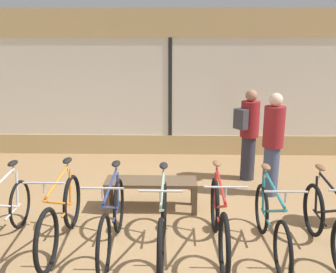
% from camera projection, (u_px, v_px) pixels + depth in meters
% --- Properties ---
extents(ground_plane, '(24.00, 24.00, 0.00)m').
position_uv_depth(ground_plane, '(165.00, 243.00, 4.86)').
color(ground_plane, '#99754C').
extents(shop_back_wall, '(12.00, 0.08, 3.20)m').
position_uv_depth(shop_back_wall, '(170.00, 83.00, 8.20)').
color(shop_back_wall, tan).
rests_on(shop_back_wall, ground_plane).
extents(bicycle_far_left, '(0.46, 1.72, 1.02)m').
position_uv_depth(bicycle_far_left, '(3.00, 218.00, 4.72)').
color(bicycle_far_left, black).
rests_on(bicycle_far_left, ground_plane).
extents(bicycle_left, '(0.46, 1.79, 1.06)m').
position_uv_depth(bicycle_left, '(61.00, 216.00, 4.71)').
color(bicycle_left, black).
rests_on(bicycle_left, ground_plane).
extents(bicycle_center_left, '(0.46, 1.80, 1.05)m').
position_uv_depth(bicycle_center_left, '(112.00, 221.00, 4.59)').
color(bicycle_center_left, black).
rests_on(bicycle_center_left, ground_plane).
extents(bicycle_center, '(0.46, 1.79, 1.04)m').
position_uv_depth(bicycle_center, '(163.00, 224.00, 4.54)').
color(bicycle_center, black).
rests_on(bicycle_center, ground_plane).
extents(bicycle_center_right, '(0.46, 1.79, 1.05)m').
position_uv_depth(bicycle_center_right, '(219.00, 221.00, 4.60)').
color(bicycle_center_right, black).
rests_on(bicycle_center_right, ground_plane).
extents(bicycle_right, '(0.46, 1.72, 1.02)m').
position_uv_depth(bicycle_right, '(271.00, 224.00, 4.57)').
color(bicycle_right, black).
rests_on(bicycle_right, ground_plane).
extents(bicycle_far_right, '(0.46, 1.69, 1.04)m').
position_uv_depth(bicycle_far_right, '(328.00, 225.00, 4.53)').
color(bicycle_far_right, black).
rests_on(bicycle_far_right, ground_plane).
extents(display_bench, '(1.40, 0.44, 0.48)m').
position_uv_depth(display_bench, '(151.00, 186.00, 5.73)').
color(display_bench, brown).
rests_on(display_bench, ground_plane).
extents(customer_near_rack, '(0.48, 0.48, 1.74)m').
position_uv_depth(customer_near_rack, '(273.00, 143.00, 6.15)').
color(customer_near_rack, '#424C6B').
rests_on(customer_near_rack, ground_plane).
extents(customer_by_window, '(0.56, 0.52, 1.69)m').
position_uv_depth(customer_by_window, '(249.00, 132.00, 6.85)').
color(customer_by_window, '#2D2D38').
rests_on(customer_by_window, ground_plane).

